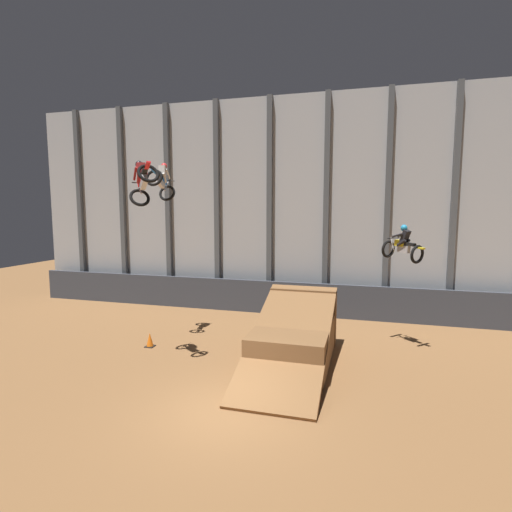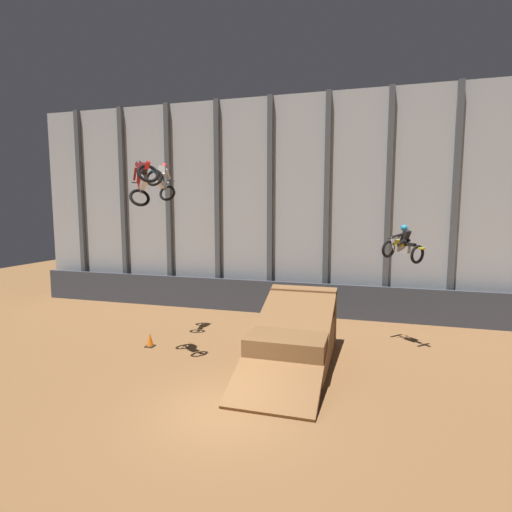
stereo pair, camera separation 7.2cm
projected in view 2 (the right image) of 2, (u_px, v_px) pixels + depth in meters
The scene contains 8 objects.
ground_plane at pixel (224, 412), 11.08m from camera, with size 60.00×60.00×0.00m, color brown.
arena_back_wall at pixel (298, 206), 21.33m from camera, with size 32.00×0.40×11.57m.
lower_barrier at pixel (295, 299), 21.13m from camera, with size 31.36×0.20×1.76m.
dirt_ramp at pixel (295, 338), 14.91m from camera, with size 2.72×6.53×2.49m.
rider_bike_left_air at pixel (162, 181), 16.77m from camera, with size 0.88×1.74×1.66m.
rider_bike_center_air at pixel (143, 180), 13.81m from camera, with size 1.71×1.67×1.67m.
rider_bike_right_air at pixel (403, 246), 15.75m from camera, with size 1.63×1.60×1.49m.
traffic_cone_near_ramp at pixel (150, 340), 16.33m from camera, with size 0.36×0.36×0.58m.
Camera 2 is at (3.73, -9.85, 5.60)m, focal length 28.00 mm.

